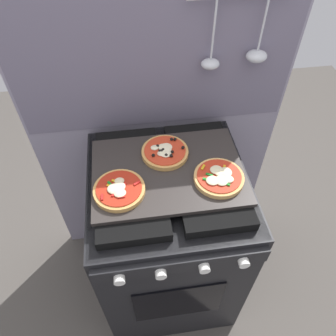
# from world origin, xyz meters

# --- Properties ---
(ground_plane) EXTENTS (4.00, 4.00, 0.00)m
(ground_plane) POSITION_xyz_m (0.00, 0.00, 0.00)
(ground_plane) COLOR #4C4742
(kitchen_backsplash) EXTENTS (1.10, 0.09, 1.55)m
(kitchen_backsplash) POSITION_xyz_m (0.00, 0.33, 0.79)
(kitchen_backsplash) COLOR gray
(kitchen_backsplash) RESTS_ON ground_plane
(stove) EXTENTS (0.60, 0.64, 0.90)m
(stove) POSITION_xyz_m (-0.00, -0.00, 0.45)
(stove) COLOR black
(stove) RESTS_ON ground_plane
(baking_tray) EXTENTS (0.54, 0.38, 0.02)m
(baking_tray) POSITION_xyz_m (0.00, 0.00, 0.91)
(baking_tray) COLOR #2D2826
(baking_tray) RESTS_ON stove
(pizza_left) EXTENTS (0.17, 0.17, 0.03)m
(pizza_left) POSITION_xyz_m (-0.18, -0.08, 0.93)
(pizza_left) COLOR tan
(pizza_left) RESTS_ON baking_tray
(pizza_right) EXTENTS (0.17, 0.17, 0.03)m
(pizza_right) POSITION_xyz_m (0.17, -0.07, 0.93)
(pizza_right) COLOR tan
(pizza_right) RESTS_ON baking_tray
(pizza_center) EXTENTS (0.17, 0.17, 0.03)m
(pizza_center) POSITION_xyz_m (-0.00, 0.08, 0.93)
(pizza_center) COLOR tan
(pizza_center) RESTS_ON baking_tray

